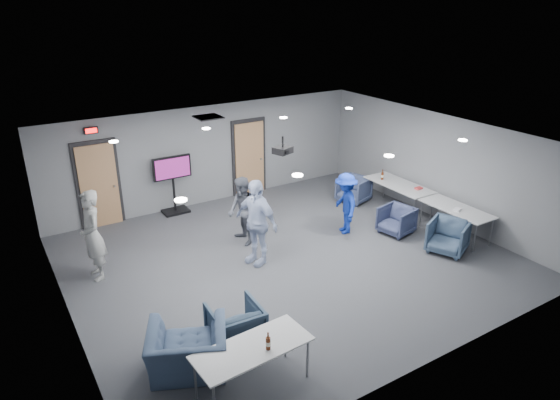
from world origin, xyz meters
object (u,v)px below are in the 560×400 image
chair_right_b (396,220)px  chair_front_b (188,351)px  table_right_a (399,185)px  table_right_b (456,210)px  tv_stand (173,181)px  person_a (92,235)px  bottle_right (382,176)px  projector (283,150)px  chair_front_a (236,326)px  person_d (345,203)px  bottle_front (268,343)px  chair_right_c (448,237)px  person_b (243,211)px  chair_right_a (354,189)px  table_front_left (253,350)px  person_c (256,222)px

chair_right_b → chair_front_b: size_ratio=0.63×
chair_front_b → table_right_a: size_ratio=0.60×
table_right_b → tv_stand: (-5.18, 4.88, 0.20)m
chair_front_b → table_right_b: (7.22, 1.04, 0.30)m
person_a → bottle_right: person_a is taller
table_right_a → projector: bearing=96.2°
tv_stand → chair_front_b: bearing=-109.0°
person_a → bottle_right: (7.59, -0.17, -0.11)m
table_right_a → bottle_right: (-0.15, 0.51, 0.15)m
chair_front_a → chair_front_b: size_ratio=0.71×
projector → person_d: bearing=-15.7°
bottle_right → bottle_front: bearing=-144.6°
table_right_a → person_a: bearing=85.0°
table_right_a → projector: 4.32m
chair_front_a → chair_right_c: bearing=-172.7°
chair_right_b → person_d: bearing=-136.0°
bottle_front → projector: size_ratio=0.65×
person_b → chair_right_b: (3.39, -1.51, -0.46)m
person_b → table_right_b: size_ratio=0.91×
chair_right_c → chair_front_b: bearing=-109.5°
person_d → chair_right_a: person_d is taller
person_a → tv_stand: person_a is taller
chair_right_b → projector: size_ratio=1.71×
person_b → table_right_b: 5.05m
chair_right_a → projector: bearing=-83.7°
chair_right_a → table_front_left: (-5.89, -4.83, 0.32)m
chair_right_a → bottle_front: bearing=-67.1°
person_d → table_right_b: (2.10, -1.56, -0.07)m
person_c → chair_right_b: size_ratio=2.56×
person_b → chair_right_c: 4.67m
chair_front_b → bottle_front: bottle_front is taller
chair_right_a → tv_stand: bearing=-131.1°
table_front_left → tv_stand: (1.37, 6.75, 0.20)m
person_b → chair_front_b: (-2.75, -3.39, -0.42)m
person_d → tv_stand: size_ratio=0.97×
person_c → bottle_right: size_ratio=6.59×
person_a → table_right_b: 8.16m
person_a → projector: size_ratio=4.35×
table_right_a → table_right_b: same height
chair_front_a → table_right_b: size_ratio=0.47×
table_front_left → tv_stand: bearing=75.2°
person_a → bottle_front: size_ratio=6.73×
person_b → person_d: bearing=75.4°
chair_front_b → table_right_b: chair_front_b is taller
chair_right_c → table_right_b: size_ratio=0.47×
person_d → chair_front_a: size_ratio=1.81×
projector → table_right_b: bearing=-39.0°
person_d → chair_right_c: person_d is taller
chair_right_a → chair_front_b: bearing=-76.8°
chair_front_a → projector: bearing=-132.3°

